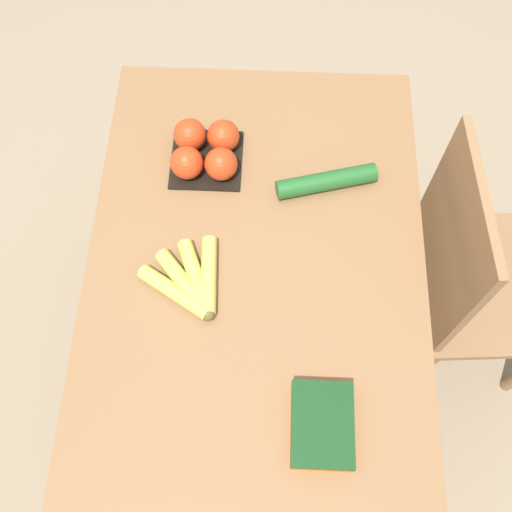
% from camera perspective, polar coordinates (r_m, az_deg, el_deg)
% --- Properties ---
extents(ground_plane, '(12.00, 12.00, 0.00)m').
position_cam_1_polar(ground_plane, '(2.05, 0.00, -9.64)').
color(ground_plane, gray).
extents(dining_table, '(1.10, 0.75, 0.77)m').
position_cam_1_polar(dining_table, '(1.44, 0.00, -2.73)').
color(dining_table, olive).
rests_on(dining_table, ground_plane).
extents(chair, '(0.45, 0.43, 0.94)m').
position_cam_1_polar(chair, '(1.71, 19.90, -2.03)').
color(chair, '#8E6642').
rests_on(chair, ground_plane).
extents(banana_bunch, '(0.19, 0.18, 0.03)m').
position_cam_1_polar(banana_bunch, '(1.29, -6.18, -2.57)').
color(banana_bunch, brown).
rests_on(banana_bunch, dining_table).
extents(tomato_pack, '(0.17, 0.17, 0.09)m').
position_cam_1_polar(tomato_pack, '(1.43, -4.85, 9.97)').
color(tomato_pack, black).
rests_on(tomato_pack, dining_table).
extents(carrot_bag, '(0.16, 0.12, 0.05)m').
position_cam_1_polar(carrot_bag, '(1.20, 6.31, -15.72)').
color(carrot_bag, orange).
rests_on(carrot_bag, dining_table).
extents(cucumber_near, '(0.10, 0.24, 0.04)m').
position_cam_1_polar(cucumber_near, '(1.41, 6.73, 7.09)').
color(cucumber_near, '#236028').
rests_on(cucumber_near, dining_table).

